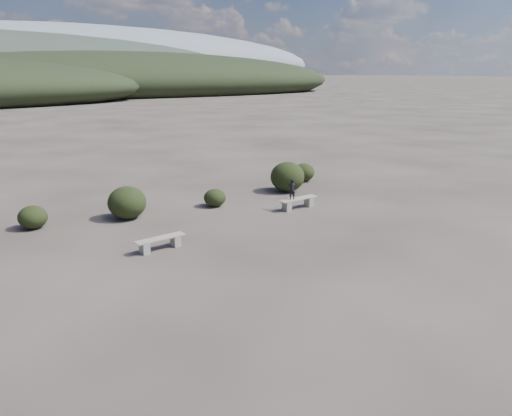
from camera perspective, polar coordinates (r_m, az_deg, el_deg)
ground at (r=13.96m, az=6.34°, el=-7.84°), size 1200.00×1200.00×0.00m
bench_left at (r=16.09m, az=-10.88°, el=-3.88°), size 1.68×0.50×0.41m
bench_right at (r=20.59m, az=4.83°, el=0.66°), size 1.82×0.44×0.45m
seated_person at (r=20.23m, az=4.13°, el=2.17°), size 0.35×0.28×0.85m
shrub_a at (r=19.61m, az=-24.16°, el=-0.97°), size 1.02×1.02×0.84m
shrub_b at (r=19.71m, az=-14.53°, el=0.60°), size 1.46×1.46×1.25m
shrub_c at (r=20.92m, az=-4.72°, el=1.17°), size 0.93×0.93×0.74m
shrub_d at (r=23.49m, az=3.61°, el=3.59°), size 1.60×1.60×1.40m
shrub_e at (r=25.79m, az=5.46°, el=4.08°), size 1.12×1.12×0.93m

